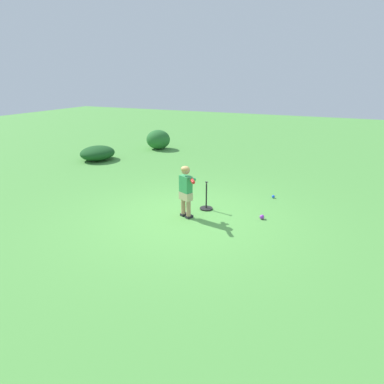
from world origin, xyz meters
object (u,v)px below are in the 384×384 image
(play_ball_far_left, at_px, (262,217))
(play_ball_near_batter, at_px, (273,197))
(batting_tee, at_px, (206,205))
(child_batter, at_px, (186,187))

(play_ball_far_left, bearing_deg, play_ball_near_batter, 92.90)
(batting_tee, bearing_deg, play_ball_far_left, -1.75)
(play_ball_near_batter, height_order, batting_tee, batting_tee)
(child_batter, relative_size, play_ball_far_left, 11.41)
(play_ball_near_batter, height_order, play_ball_far_left, play_ball_far_left)
(play_ball_near_batter, xyz_separation_m, batting_tee, (-1.17, -1.33, 0.07))
(play_ball_near_batter, bearing_deg, batting_tee, -131.30)
(child_batter, height_order, batting_tee, child_batter)
(child_batter, xyz_separation_m, batting_tee, (0.20, 0.59, -0.55))
(child_batter, bearing_deg, play_ball_far_left, 20.87)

